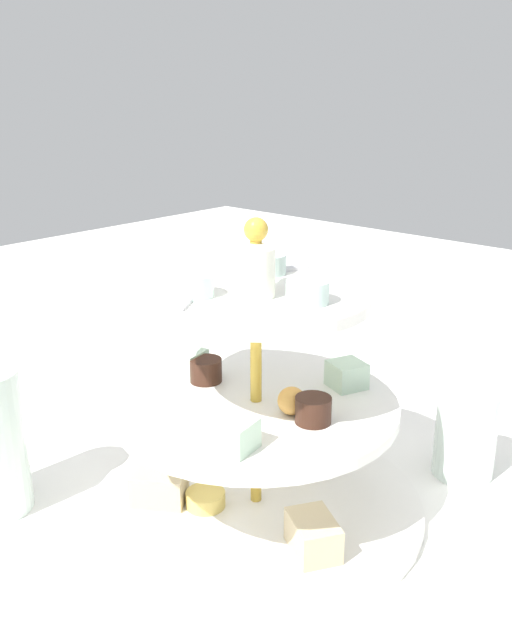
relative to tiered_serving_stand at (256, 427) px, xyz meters
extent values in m
plane|color=white|center=(0.00, 0.00, -0.08)|extent=(2.40, 2.40, 0.00)
cylinder|color=white|center=(0.00, 0.00, -0.08)|extent=(0.31, 0.31, 0.01)
cylinder|color=white|center=(0.00, 0.00, 0.02)|extent=(0.25, 0.25, 0.01)
cylinder|color=white|center=(0.00, 0.00, 0.12)|extent=(0.20, 0.20, 0.01)
cylinder|color=gold|center=(0.00, 0.00, 0.05)|extent=(0.01, 0.01, 0.26)
sphere|color=gold|center=(0.00, 0.00, 0.18)|extent=(0.02, 0.02, 0.02)
cube|color=#CCB78E|center=(0.02, 0.08, -0.06)|extent=(0.05, 0.06, 0.03)
cube|color=#CCB78E|center=(-0.09, -0.02, -0.06)|extent=(0.06, 0.05, 0.03)
cube|color=#CCB78E|center=(0.06, -0.06, -0.06)|extent=(0.05, 0.06, 0.03)
cylinder|color=#E5C660|center=(0.04, -0.03, -0.07)|extent=(0.04, 0.04, 0.01)
cylinder|color=#381E14|center=(0.00, -0.06, 0.04)|extent=(0.03, 0.03, 0.02)
cylinder|color=#381E14|center=(0.00, 0.06, 0.04)|extent=(0.03, 0.03, 0.02)
cube|color=silver|center=(0.07, 0.04, 0.04)|extent=(0.03, 0.03, 0.02)
cube|color=silver|center=(-0.08, 0.04, 0.04)|extent=(0.04, 0.04, 0.02)
cube|color=silver|center=(0.00, -0.09, 0.04)|extent=(0.03, 0.03, 0.02)
sphere|color=gold|center=(0.00, 0.04, 0.04)|extent=(0.02, 0.02, 0.02)
cylinder|color=silver|center=(0.05, -0.03, 0.14)|extent=(0.03, 0.03, 0.02)
cylinder|color=silver|center=(0.00, 0.05, 0.14)|extent=(0.03, 0.03, 0.02)
cylinder|color=silver|center=(-0.05, -0.03, 0.14)|extent=(0.03, 0.03, 0.02)
cylinder|color=white|center=(0.01, 0.01, 0.15)|extent=(0.04, 0.04, 0.04)
cube|color=silver|center=(-0.04, -0.03, 0.13)|extent=(0.09, 0.04, 0.00)
cube|color=silver|center=(0.04, -0.03, 0.13)|extent=(0.08, 0.05, 0.00)
cube|color=silver|center=(-0.18, -0.23, -0.08)|extent=(0.13, 0.13, 0.00)
cylinder|color=silver|center=(-0.19, 0.11, -0.04)|extent=(0.06, 0.06, 0.09)
camera|label=1|loc=(0.41, 0.37, 0.29)|focal=39.12mm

